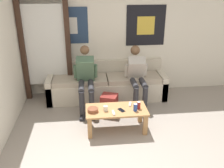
{
  "coord_description": "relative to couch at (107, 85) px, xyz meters",
  "views": [
    {
      "loc": [
        -0.57,
        -2.51,
        2.39
      ],
      "look_at": [
        -0.14,
        1.56,
        0.65
      ],
      "focal_mm": 40.0,
      "sensor_mm": 36.0,
      "label": 1
    }
  ],
  "objects": [
    {
      "name": "door_frame",
      "position": [
        -1.22,
        0.14,
        0.92
      ],
      "size": [
        1.0,
        0.1,
        2.15
      ],
      "color": "#382319",
      "rests_on": "ground_plane"
    },
    {
      "name": "person_seated_teen",
      "position": [
        0.58,
        -0.32,
        0.35
      ],
      "size": [
        0.47,
        0.95,
        1.14
      ],
      "color": "#2D2D33",
      "rests_on": "ground_plane"
    },
    {
      "name": "game_controller_near_left",
      "position": [
        0.3,
        -1.15,
        0.12
      ],
      "size": [
        0.07,
        0.15,
        0.03
      ],
      "color": "white",
      "rests_on": "coffee_table"
    },
    {
      "name": "ceramic_bowl",
      "position": [
        -0.34,
        -1.31,
        0.15
      ],
      "size": [
        0.18,
        0.18,
        0.06
      ],
      "color": "brown",
      "rests_on": "coffee_table"
    },
    {
      "name": "drink_can_red",
      "position": [
        0.42,
        -1.3,
        0.17
      ],
      "size": [
        0.07,
        0.07,
        0.12
      ],
      "color": "maroon",
      "rests_on": "coffee_table"
    },
    {
      "name": "cell_phone",
      "position": [
        0.13,
        -1.33,
        0.12
      ],
      "size": [
        0.12,
        0.15,
        0.01
      ],
      "color": "black",
      "rests_on": "coffee_table"
    },
    {
      "name": "wall_back",
      "position": [
        0.16,
        0.36,
        1.0
      ],
      "size": [
        10.0,
        0.07,
        2.55
      ],
      "color": "silver",
      "rests_on": "ground_plane"
    },
    {
      "name": "game_controller_near_right",
      "position": [
        -0.01,
        -1.41,
        0.12
      ],
      "size": [
        0.04,
        0.15,
        0.03
      ],
      "color": "white",
      "rests_on": "coffee_table"
    },
    {
      "name": "person_seated_adult",
      "position": [
        -0.44,
        -0.37,
        0.37
      ],
      "size": [
        0.47,
        0.93,
        1.19
      ],
      "color": "#2D2D33",
      "rests_on": "ground_plane"
    },
    {
      "name": "drink_can_blue",
      "position": [
        0.35,
        -1.36,
        0.17
      ],
      "size": [
        0.07,
        0.07,
        0.12
      ],
      "color": "#28479E",
      "rests_on": "coffee_table"
    },
    {
      "name": "coffee_table",
      "position": [
        0.05,
        -1.27,
        0.04
      ],
      "size": [
        1.02,
        0.51,
        0.39
      ],
      "color": "#B27F4C",
      "rests_on": "ground_plane"
    },
    {
      "name": "pillar_candle",
      "position": [
        -0.13,
        -1.31,
        0.16
      ],
      "size": [
        0.07,
        0.07,
        0.1
      ],
      "color": "silver",
      "rests_on": "coffee_table"
    },
    {
      "name": "backpack",
      "position": [
        -0.02,
        -0.71,
        -0.1
      ],
      "size": [
        0.37,
        0.37,
        0.37
      ],
      "color": "maroon",
      "rests_on": "ground_plane"
    },
    {
      "name": "couch",
      "position": [
        0.0,
        0.0,
        0.0
      ],
      "size": [
        2.48,
        0.71,
        0.75
      ],
      "color": "beige",
      "rests_on": "ground_plane"
    }
  ]
}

